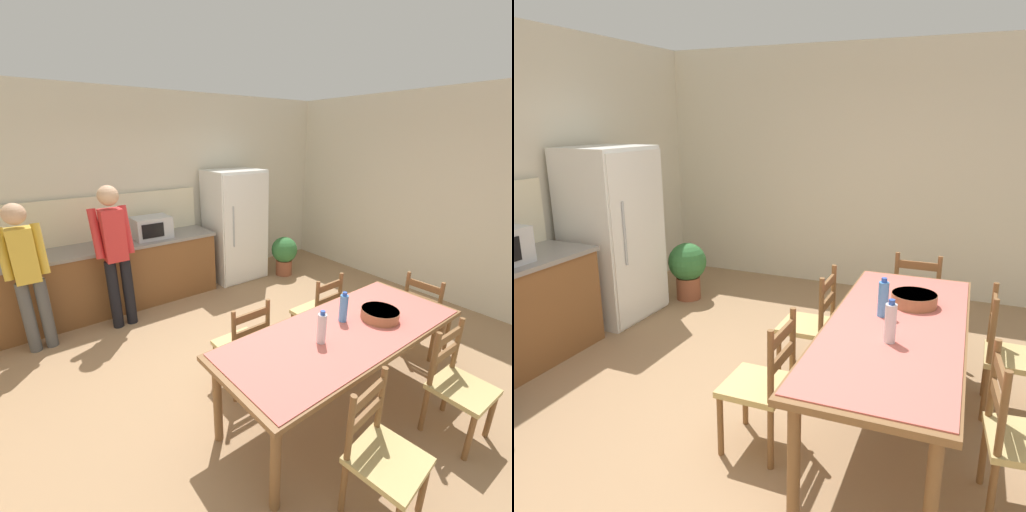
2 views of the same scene
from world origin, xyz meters
TOP-DOWN VIEW (x-y plane):
  - ground_plane at (0.00, 0.00)m, footprint 8.32×8.32m
  - wall_right at (3.26, 0.00)m, footprint 0.12×5.20m
  - refrigerator at (1.27, 2.19)m, footprint 0.86×0.73m
  - dining_table at (0.33, -0.87)m, footprint 2.26×0.92m
  - bottle_near_centre at (0.05, -0.88)m, footprint 0.07×0.07m
  - bottle_off_centre at (0.44, -0.76)m, footprint 0.07×0.07m
  - serving_bowl at (0.73, -0.93)m, footprint 0.32×0.32m
  - chair_side_far_left at (-0.19, -0.15)m, footprint 0.42×0.40m
  - chair_head_end at (1.75, -0.85)m, footprint 0.41×0.43m
  - chair_side_near_left at (-0.16, -1.61)m, footprint 0.46×0.44m
  - chair_side_far_right at (0.83, -0.13)m, footprint 0.43×0.41m
  - chair_side_near_right at (0.85, -1.59)m, footprint 0.42×0.40m
  - potted_plant at (1.98, 1.76)m, footprint 0.44×0.44m

SIDE VIEW (x-z plane):
  - ground_plane at x=0.00m, z-range 0.00..0.00m
  - potted_plant at x=1.98m, z-range 0.05..0.72m
  - chair_side_far_left at x=-0.19m, z-range -0.01..0.90m
  - chair_head_end at x=1.75m, z-range -0.01..0.90m
  - chair_side_near_left at x=-0.16m, z-range -0.01..0.90m
  - chair_side_far_right at x=0.83m, z-range -0.01..0.90m
  - chair_side_near_right at x=0.85m, z-range -0.01..0.90m
  - dining_table at x=0.33m, z-range 0.31..1.07m
  - serving_bowl at x=0.73m, z-range 0.77..0.86m
  - bottle_near_centre at x=0.05m, z-range 0.76..1.03m
  - bottle_off_centre at x=0.44m, z-range 0.76..1.03m
  - refrigerator at x=1.27m, z-range 0.00..1.78m
  - wall_right at x=3.26m, z-range 0.00..2.90m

